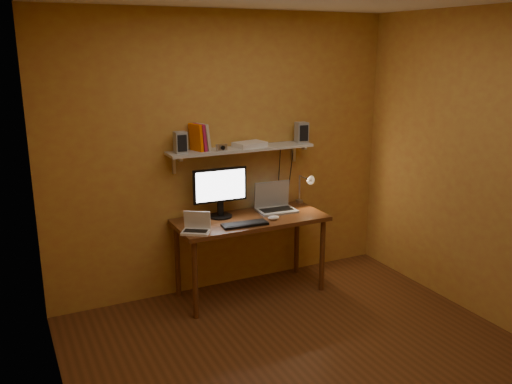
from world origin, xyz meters
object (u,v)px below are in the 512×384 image
desk_lamp (306,185)px  router (250,144)px  laptop (274,203)px  netbook (196,226)px  speaker_right (302,132)px  wall_shelf (241,149)px  speaker_left (180,142)px  shelf_camera (222,147)px  keyboard (245,224)px  mouse (274,218)px  monitor (220,190)px  desk (251,227)px

desk_lamp → router: router is taller
laptop → netbook: 0.94m
speaker_right → wall_shelf: bearing=-173.6°
speaker_left → shelf_camera: size_ratio=1.71×
speaker_right → router: speaker_right is taller
shelf_camera → desk_lamp: bearing=0.5°
wall_shelf → speaker_right: bearing=-0.2°
keyboard → speaker_right: speaker_right is taller
desk_lamp → router: bearing=173.9°
wall_shelf → speaker_right: speaker_right is taller
speaker_right → router: (-0.56, -0.00, -0.07)m
desk_lamp → speaker_left: 1.34m
laptop → mouse: (-0.15, -0.26, -0.05)m
keyboard → monitor: bearing=111.7°
mouse → keyboard: bearing=-158.4°
speaker_left → mouse: bearing=-23.4°
desk_lamp → speaker_left: (-1.24, 0.07, 0.51)m
desk_lamp → monitor: bearing=178.6°
wall_shelf → router: 0.09m
shelf_camera → router: shelf_camera is taller
wall_shelf → mouse: size_ratio=13.36×
laptop → desk_lamp: desk_lamp is taller
speaker_right → shelf_camera: bearing=-168.6°
mouse → speaker_right: size_ratio=0.53×
mouse → speaker_left: size_ratio=0.56×
mouse → router: router is taller
desk → speaker_right: (0.64, 0.19, 0.81)m
monitor → shelf_camera: bearing=-69.4°
mouse → shelf_camera: 0.79m
wall_shelf → mouse: bearing=-63.7°
desk_lamp → router: (-0.58, 0.06, 0.44)m
wall_shelf → desk_lamp: size_ratio=3.73×
keyboard → router: bearing=63.1°
speaker_right → desk: bearing=-156.7°
laptop → shelf_camera: (-0.54, -0.00, 0.58)m
netbook → desk_lamp: 1.28m
mouse → desk_lamp: size_ratio=0.28×
wall_shelf → desk_lamp: (0.66, -0.07, -0.40)m
monitor → netbook: (-0.35, -0.30, -0.21)m
laptop → shelf_camera: size_ratio=3.43×
router → laptop: bearing=-15.5°
speaker_left → router: 0.67m
laptop → desk_lamp: bearing=3.9°
router → shelf_camera: bearing=-167.4°
monitor → speaker_right: speaker_right is taller
keyboard → desk_lamp: 0.87m
netbook → keyboard: (0.44, -0.02, -0.04)m
shelf_camera → monitor: bearing=108.1°
desk → speaker_right: 1.05m
monitor → router: size_ratio=1.80×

